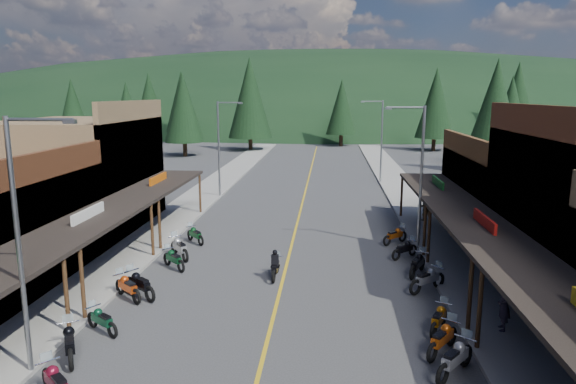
% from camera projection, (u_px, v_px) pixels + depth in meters
% --- Properties ---
extents(ground, '(220.00, 220.00, 0.00)m').
position_uv_depth(ground, '(277.00, 304.00, 21.36)').
color(ground, '#38383A').
rests_on(ground, ground).
extents(centerline, '(0.15, 90.00, 0.01)m').
position_uv_depth(centerline, '(302.00, 203.00, 40.94)').
color(centerline, gold).
rests_on(centerline, ground).
extents(sidewalk_west, '(3.40, 94.00, 0.15)m').
position_uv_depth(sidewalk_west, '(195.00, 201.00, 41.61)').
color(sidewalk_west, gray).
rests_on(sidewalk_west, ground).
extents(sidewalk_east, '(3.40, 94.00, 0.15)m').
position_uv_depth(sidewalk_east, '(413.00, 204.00, 40.23)').
color(sidewalk_east, gray).
rests_on(sidewalk_east, ground).
extents(shop_west_3, '(10.90, 10.20, 8.20)m').
position_uv_depth(shop_west_3, '(81.00, 175.00, 32.85)').
color(shop_west_3, brown).
rests_on(shop_west_3, ground).
extents(shop_east_3, '(10.90, 10.20, 6.20)m').
position_uv_depth(shop_east_3, '(523.00, 196.00, 30.85)').
color(shop_east_3, '#4C2D16').
rests_on(shop_east_3, ground).
extents(streetlight_0, '(2.16, 0.18, 8.00)m').
position_uv_depth(streetlight_0, '(22.00, 236.00, 15.20)').
color(streetlight_0, gray).
rests_on(streetlight_0, ground).
extents(streetlight_1, '(2.16, 0.18, 8.00)m').
position_uv_depth(streetlight_1, '(220.00, 145.00, 42.60)').
color(streetlight_1, gray).
rests_on(streetlight_1, ground).
extents(streetlight_2, '(2.16, 0.18, 8.00)m').
position_uv_depth(streetlight_2, '(419.00, 172.00, 27.80)').
color(streetlight_2, gray).
rests_on(streetlight_2, ground).
extents(streetlight_3, '(2.16, 0.18, 8.00)m').
position_uv_depth(streetlight_3, '(380.00, 138.00, 49.33)').
color(streetlight_3, gray).
rests_on(streetlight_3, ground).
extents(ridge_hill, '(310.00, 140.00, 60.00)m').
position_uv_depth(ridge_hill, '(323.00, 123.00, 153.50)').
color(ridge_hill, black).
rests_on(ridge_hill, ground).
extents(pine_0, '(5.04, 5.04, 11.00)m').
position_uv_depth(pine_0, '(73.00, 107.00, 83.99)').
color(pine_0, black).
rests_on(pine_0, ground).
extents(pine_1, '(5.88, 5.88, 12.50)m').
position_uv_depth(pine_1, '(182.00, 102.00, 90.41)').
color(pine_1, black).
rests_on(pine_1, ground).
extents(pine_2, '(6.72, 6.72, 14.00)m').
position_uv_depth(pine_2, '(250.00, 98.00, 77.42)').
color(pine_2, black).
rests_on(pine_2, ground).
extents(pine_3, '(5.04, 5.04, 11.00)m').
position_uv_depth(pine_3, '(342.00, 107.00, 84.42)').
color(pine_3, black).
rests_on(pine_3, ground).
extents(pine_4, '(5.88, 5.88, 12.50)m').
position_uv_depth(pine_4, '(436.00, 103.00, 77.30)').
color(pine_4, black).
rests_on(pine_4, ground).
extents(pine_5, '(6.72, 6.72, 14.00)m').
position_uv_depth(pine_5, '(517.00, 97.00, 87.63)').
color(pine_5, black).
rests_on(pine_5, ground).
extents(pine_7, '(5.88, 5.88, 12.50)m').
position_uv_depth(pine_7, '(149.00, 101.00, 96.92)').
color(pine_7, black).
rests_on(pine_7, ground).
extents(pine_8, '(4.48, 4.48, 10.00)m').
position_uv_depth(pine_8, '(127.00, 116.00, 61.13)').
color(pine_8, black).
rests_on(pine_8, ground).
extents(pine_9, '(4.93, 4.93, 10.80)m').
position_uv_depth(pine_9, '(511.00, 112.00, 62.30)').
color(pine_9, black).
rests_on(pine_9, ground).
extents(pine_10, '(5.38, 5.38, 11.60)m').
position_uv_depth(pine_10, '(183.00, 107.00, 70.45)').
color(pine_10, black).
rests_on(pine_10, ground).
extents(pine_11, '(5.82, 5.82, 12.40)m').
position_uv_depth(pine_11, '(495.00, 107.00, 55.61)').
color(pine_11, black).
rests_on(pine_11, ground).
extents(bike_west_4, '(2.04, 1.95, 1.21)m').
position_uv_depth(bike_west_4, '(56.00, 382.00, 14.49)').
color(bike_west_4, maroon).
rests_on(bike_west_4, ground).
extents(bike_west_5, '(1.69, 2.26, 1.25)m').
position_uv_depth(bike_west_5, '(70.00, 341.00, 16.82)').
color(bike_west_5, black).
rests_on(bike_west_5, ground).
extents(bike_west_6, '(1.89, 1.59, 1.07)m').
position_uv_depth(bike_west_6, '(102.00, 319.00, 18.69)').
color(bike_west_6, '#0D4328').
rests_on(bike_west_6, ground).
extents(bike_west_7, '(2.03, 1.92, 1.20)m').
position_uv_depth(bike_west_7, '(128.00, 286.00, 21.73)').
color(bike_west_7, '#C23E0D').
rests_on(bike_west_7, ground).
extents(bike_west_8, '(2.22, 1.99, 1.28)m').
position_uv_depth(bike_west_8, '(139.00, 283.00, 21.94)').
color(bike_west_8, black).
rests_on(bike_west_8, ground).
extents(bike_west_9, '(1.88, 1.85, 1.13)m').
position_uv_depth(bike_west_9, '(174.00, 258.00, 25.54)').
color(bike_west_9, '#0C401E').
rests_on(bike_west_9, ground).
extents(bike_west_10, '(1.96, 2.25, 1.29)m').
position_uv_depth(bike_west_10, '(179.00, 247.00, 27.16)').
color(bike_west_10, '#A8A9AD').
rests_on(bike_west_10, ground).
extents(bike_west_11, '(1.76, 1.88, 1.11)m').
position_uv_depth(bike_west_11, '(195.00, 234.00, 29.95)').
color(bike_west_11, '#0D431B').
rests_on(bike_west_11, ground).
extents(bike_east_5, '(1.97, 2.18, 1.26)m').
position_uv_depth(bike_east_5, '(455.00, 357.00, 15.81)').
color(bike_east_5, gray).
rests_on(bike_east_5, ground).
extents(bike_east_6, '(1.80, 2.10, 1.20)m').
position_uv_depth(bike_east_6, '(443.00, 337.00, 17.16)').
color(bike_east_6, '#BF4B0D').
rests_on(bike_east_6, ground).
extents(bike_east_7, '(1.44, 2.02, 1.11)m').
position_uv_depth(bike_east_7, '(439.00, 318.00, 18.79)').
color(bike_east_7, '#A1580B').
rests_on(bike_east_7, ground).
extents(bike_east_8, '(2.13, 1.93, 1.24)m').
position_uv_depth(bike_east_8, '(427.00, 278.00, 22.61)').
color(bike_east_8, gray).
rests_on(bike_east_8, ground).
extents(bike_east_9, '(1.57, 2.20, 1.20)m').
position_uv_depth(bike_east_9, '(418.00, 263.00, 24.67)').
color(bike_east_9, black).
rests_on(bike_east_9, ground).
extents(bike_east_10, '(1.84, 1.76, 1.09)m').
position_uv_depth(bike_east_10, '(405.00, 248.00, 27.22)').
color(bike_east_10, black).
rests_on(bike_east_10, ground).
extents(bike_east_11, '(1.86, 1.79, 1.11)m').
position_uv_depth(bike_east_11, '(395.00, 235.00, 29.80)').
color(bike_east_11, '#9B400B').
rests_on(bike_east_11, ground).
extents(rider_on_bike, '(0.68, 1.94, 1.47)m').
position_uv_depth(rider_on_bike, '(275.00, 266.00, 24.26)').
color(rider_on_bike, black).
rests_on(rider_on_bike, ground).
extents(pedestrian_east_a, '(0.54, 0.74, 1.87)m').
position_uv_depth(pedestrian_east_a, '(504.00, 306.00, 18.54)').
color(pedestrian_east_a, '#272132').
rests_on(pedestrian_east_a, sidewalk_east).
extents(pedestrian_east_b, '(0.98, 0.63, 1.90)m').
position_uv_depth(pedestrian_east_b, '(425.00, 207.00, 34.69)').
color(pedestrian_east_b, '#4B412F').
rests_on(pedestrian_east_b, sidewalk_east).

